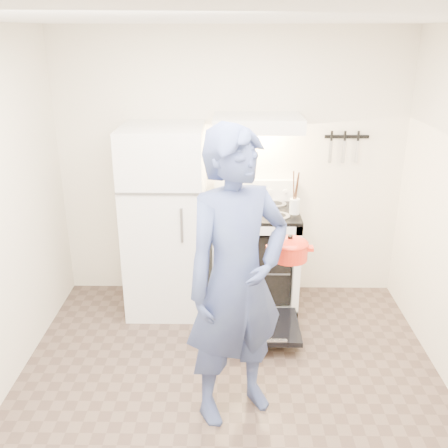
{
  "coord_description": "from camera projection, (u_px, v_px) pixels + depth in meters",
  "views": [
    {
      "loc": [
        0.0,
        -2.72,
        2.45
      ],
      "look_at": [
        -0.05,
        1.0,
        1.0
      ],
      "focal_mm": 40.0,
      "sensor_mm": 36.0,
      "label": 1
    }
  ],
  "objects": [
    {
      "name": "cooktop",
      "position": [
        256.0,
        212.0,
        4.45
      ],
      "size": [
        0.76,
        0.65,
        0.03
      ],
      "primitive_type": "cube",
      "color": "black",
      "rests_on": "stove_body"
    },
    {
      "name": "tea_kettle",
      "position": [
        231.0,
        193.0,
        4.49
      ],
      "size": [
        0.21,
        0.18,
        0.26
      ],
      "primitive_type": null,
      "color": "silver",
      "rests_on": "cooktop"
    },
    {
      "name": "dutch_oven",
      "position": [
        289.0,
        251.0,
        3.37
      ],
      "size": [
        0.32,
        0.25,
        0.22
      ],
      "primitive_type": null,
      "color": "red",
      "rests_on": "person"
    },
    {
      "name": "knife_strip",
      "position": [
        347.0,
        137.0,
        4.51
      ],
      "size": [
        0.4,
        0.02,
        0.03
      ],
      "primitive_type": "cube",
      "color": "black",
      "rests_on": "back_wall"
    },
    {
      "name": "stove_body",
      "position": [
        255.0,
        260.0,
        4.62
      ],
      "size": [
        0.76,
        0.65,
        0.92
      ],
      "primitive_type": "cube",
      "color": "white",
      "rests_on": "floor"
    },
    {
      "name": "person",
      "position": [
        237.0,
        281.0,
        3.12
      ],
      "size": [
        0.86,
        0.77,
        1.96
      ],
      "primitive_type": "imported",
      "rotation": [
        0.0,
        0.0,
        0.52
      ],
      "color": "navy",
      "rests_on": "floor"
    },
    {
      "name": "floor",
      "position": [
        229.0,
        413.0,
        3.42
      ],
      "size": [
        3.6,
        3.6,
        0.0
      ],
      "primitive_type": "plane",
      "color": "brown",
      "rests_on": "ground"
    },
    {
      "name": "oven_rack",
      "position": [
        255.0,
        262.0,
        4.63
      ],
      "size": [
        0.6,
        0.52,
        0.01
      ],
      "primitive_type": "cube",
      "color": "gray",
      "rests_on": "stove_body"
    },
    {
      "name": "utensil_jar",
      "position": [
        295.0,
        206.0,
        4.25
      ],
      "size": [
        0.12,
        0.12,
        0.13
      ],
      "primitive_type": "cylinder",
      "rotation": [
        0.0,
        0.0,
        0.35
      ],
      "color": "silver",
      "rests_on": "cooktop"
    },
    {
      "name": "range_hood",
      "position": [
        258.0,
        123.0,
        4.24
      ],
      "size": [
        0.76,
        0.5,
        0.12
      ],
      "primitive_type": "cube",
      "color": "white",
      "rests_on": "back_wall"
    },
    {
      "name": "back_wall",
      "position": [
        231.0,
        168.0,
        4.64
      ],
      "size": [
        3.2,
        0.02,
        2.5
      ],
      "primitive_type": "cube",
      "color": "beige",
      "rests_on": "ground"
    },
    {
      "name": "backsplash",
      "position": [
        255.0,
        190.0,
        4.68
      ],
      "size": [
        0.76,
        0.07,
        0.2
      ],
      "primitive_type": "cube",
      "color": "white",
      "rests_on": "cooktop"
    },
    {
      "name": "refrigerator",
      "position": [
        166.0,
        221.0,
        4.47
      ],
      "size": [
        0.7,
        0.7,
        1.7
      ],
      "primitive_type": "cube",
      "color": "white",
      "rests_on": "floor"
    },
    {
      "name": "pizza_stone",
      "position": [
        258.0,
        258.0,
        4.67
      ],
      "size": [
        0.33,
        0.33,
        0.02
      ],
      "primitive_type": "cylinder",
      "color": "brown",
      "rests_on": "oven_rack"
    },
    {
      "name": "oven_door",
      "position": [
        257.0,
        326.0,
        4.19
      ],
      "size": [
        0.7,
        0.54,
        0.04
      ],
      "primitive_type": "cube",
      "color": "black",
      "rests_on": "floor"
    }
  ]
}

